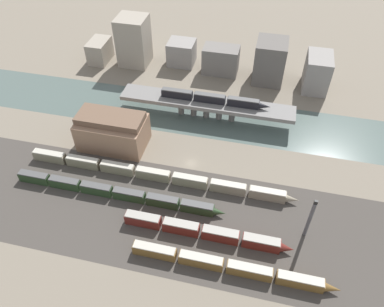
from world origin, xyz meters
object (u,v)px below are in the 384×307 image
train_yard_near (230,267)px  signal_tower (310,219)px  train_yard_far (116,193)px  train_yard_mid (205,232)px  warehouse_building (113,131)px  train_on_bridge (213,99)px  train_yard_outer (157,175)px

train_yard_near → signal_tower: (20.25, 16.90, 6.04)m
signal_tower → train_yard_far: bearing=179.0°
train_yard_far → train_yard_mid: bearing=-14.8°
train_yard_far → signal_tower: (61.15, -1.04, 6.01)m
train_yard_mid → warehouse_building: bearing=142.1°
train_yard_near → signal_tower: 27.06m
train_on_bridge → train_yard_near: 69.19m
train_yard_mid → warehouse_building: (-41.88, 32.64, 4.54)m
signal_tower → train_on_bridge: bearing=127.5°
train_yard_far → warehouse_building: size_ratio=2.92×
train_yard_mid → warehouse_building: size_ratio=2.09×
train_yard_far → train_on_bridge: bearing=64.5°
train_yard_far → signal_tower: size_ratio=4.44×
train_on_bridge → warehouse_building: 41.33m
train_on_bridge → signal_tower: (38.01, -49.54, -1.57)m
train_yard_near → train_yard_outer: train_yard_outer is taller
train_yard_outer → train_on_bridge: bearing=72.0°
train_yard_near → train_yard_mid: size_ratio=1.13×
train_yard_near → warehouse_building: size_ratio=2.37×
train_on_bridge → train_yard_far: 54.27m
signal_tower → train_yard_near: bearing=-140.2°
train_on_bridge → train_yard_outer: size_ratio=0.46×
train_yard_far → train_yard_outer: bearing=44.4°
train_on_bridge → train_yard_mid: 58.01m
train_yard_far → train_yard_outer: train_yard_outer is taller
train_yard_far → warehouse_building: 26.72m
train_on_bridge → warehouse_building: (-33.34, -24.25, -2.90)m
train_yard_mid → train_on_bridge: bearing=98.5°
train_yard_near → train_yard_far: bearing=156.3°
train_yard_outer → signal_tower: size_ratio=5.87×
train_yard_near → warehouse_building: warehouse_building is taller
train_yard_mid → train_yard_far: 32.77m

